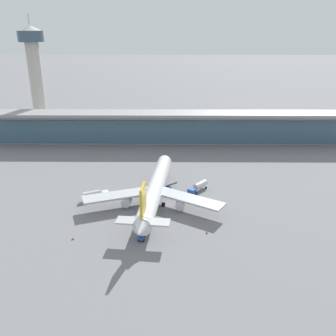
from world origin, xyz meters
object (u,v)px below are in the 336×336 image
object	(u,v)px
control_tower	(35,72)
safety_cone_charlie	(73,238)
service_truck_near_nose_blue	(198,186)
service_truck_by_tail_blue	(165,187)
service_truck_under_wing_blue	(141,237)
safety_cone_alpha	(136,232)
airliner_on_stand	(155,190)
safety_cone_bravo	(207,232)
service_truck_mid_apron_white	(95,194)

from	to	relation	value
control_tower	safety_cone_charlie	distance (m)	112.14
service_truck_near_nose_blue	service_truck_by_tail_blue	size ratio (longest dim) A/B	1.16
service_truck_under_wing_blue	safety_cone_alpha	world-z (taller)	service_truck_under_wing_blue
airliner_on_stand	service_truck_under_wing_blue	bearing A→B (deg)	-97.52
safety_cone_alpha	service_truck_by_tail_blue	bearing A→B (deg)	75.41
service_truck_near_nose_blue	service_truck_by_tail_blue	world-z (taller)	service_truck_near_nose_blue
control_tower	safety_cone_alpha	bearing A→B (deg)	-59.25
safety_cone_bravo	service_truck_near_nose_blue	bearing A→B (deg)	90.90
service_truck_mid_apron_white	safety_cone_charlie	size ratio (longest dim) A/B	12.43
safety_cone_bravo	airliner_on_stand	bearing A→B (deg)	129.99
service_truck_under_wing_blue	control_tower	bearing A→B (deg)	120.59
airliner_on_stand	control_tower	xyz separation A→B (m)	(-61.61, 78.55, 26.95)
service_truck_by_tail_blue	safety_cone_alpha	bearing A→B (deg)	-104.59
service_truck_mid_apron_white	safety_cone_alpha	size ratio (longest dim) A/B	12.43
service_truck_near_nose_blue	service_truck_by_tail_blue	bearing A→B (deg)	173.53
safety_cone_bravo	safety_cone_charlie	xyz separation A→B (m)	(-36.07, -3.38, 0.00)
control_tower	airliner_on_stand	bearing A→B (deg)	-51.89
service_truck_by_tail_blue	control_tower	world-z (taller)	control_tower
safety_cone_alpha	safety_cone_bravo	bearing A→B (deg)	-0.81
safety_cone_alpha	safety_cone_charlie	world-z (taller)	same
service_truck_near_nose_blue	safety_cone_bravo	distance (m)	27.67
service_truck_by_tail_blue	safety_cone_bravo	distance (m)	31.31
service_truck_near_nose_blue	safety_cone_alpha	world-z (taller)	service_truck_near_nose_blue
control_tower	safety_cone_charlie	xyz separation A→B (m)	(40.48, -99.73, -31.47)
service_truck_under_wing_blue	service_truck_by_tail_blue	world-z (taller)	service_truck_by_tail_blue
service_truck_near_nose_blue	safety_cone_charlie	distance (m)	47.26
airliner_on_stand	service_truck_under_wing_blue	world-z (taller)	airliner_on_stand
service_truck_mid_apron_white	service_truck_near_nose_blue	bearing A→B (deg)	10.93
service_truck_mid_apron_white	safety_cone_charlie	xyz separation A→B (m)	(-1.18, -24.36, -1.39)
service_truck_by_tail_blue	safety_cone_bravo	size ratio (longest dim) A/B	9.84
safety_cone_alpha	airliner_on_stand	bearing A→B (deg)	75.77
safety_cone_alpha	safety_cone_bravo	xyz separation A→B (m)	(19.39, -0.28, 0.00)
airliner_on_stand	service_truck_mid_apron_white	bearing A→B (deg)	170.97
airliner_on_stand	service_truck_near_nose_blue	xyz separation A→B (m)	(14.51, 9.83, -3.13)
airliner_on_stand	service_truck_by_tail_blue	bearing A→B (deg)	74.86
airliner_on_stand	control_tower	distance (m)	103.40
control_tower	safety_cone_bravo	bearing A→B (deg)	-51.53
service_truck_near_nose_blue	safety_cone_alpha	bearing A→B (deg)	-124.71
service_truck_under_wing_blue	control_tower	world-z (taller)	control_tower
service_truck_by_tail_blue	safety_cone_alpha	size ratio (longest dim) A/B	9.84
airliner_on_stand	safety_cone_charlie	bearing A→B (deg)	-134.92
service_truck_mid_apron_white	safety_cone_charlie	distance (m)	24.43
airliner_on_stand	service_truck_under_wing_blue	distance (m)	21.53
safety_cone_alpha	safety_cone_bravo	world-z (taller)	same
service_truck_by_tail_blue	safety_cone_charlie	bearing A→B (deg)	-126.76
control_tower	safety_cone_charlie	size ratio (longest dim) A/B	82.87
service_truck_mid_apron_white	service_truck_under_wing_blue	bearing A→B (deg)	-54.58
service_truck_by_tail_blue	safety_cone_bravo	world-z (taller)	service_truck_by_tail_blue
control_tower	service_truck_under_wing_blue	bearing A→B (deg)	-59.41
control_tower	safety_cone_bravo	size ratio (longest dim) A/B	82.87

